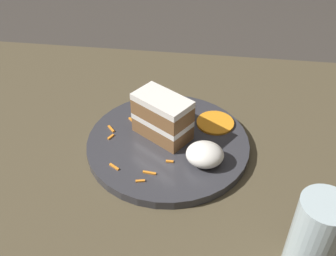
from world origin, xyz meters
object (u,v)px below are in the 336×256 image
at_px(cream_dollop, 205,154).
at_px(orange_garnish, 215,123).
at_px(plate, 168,144).
at_px(cake_slice, 162,117).
at_px(drinking_glass, 313,242).

distance_m(cream_dollop, orange_garnish, 0.12).
relative_size(plate, cake_slice, 2.53).
height_order(orange_garnish, drinking_glass, drinking_glass).
xyz_separation_m(plate, drinking_glass, (-0.22, 0.23, 0.05)).
xyz_separation_m(plate, cream_dollop, (-0.07, 0.05, 0.03)).
bearing_deg(cake_slice, orange_garnish, -31.10).
bearing_deg(cake_slice, cream_dollop, -94.94).
relative_size(cake_slice, drinking_glass, 0.89).
bearing_deg(plate, cake_slice, -51.53).
relative_size(cake_slice, cream_dollop, 1.82).
relative_size(cream_dollop, drinking_glass, 0.49).
bearing_deg(cream_dollop, plate, -35.46).
bearing_deg(orange_garnish, plate, 36.08).
distance_m(plate, cream_dollop, 0.09).
bearing_deg(drinking_glass, cream_dollop, -49.09).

